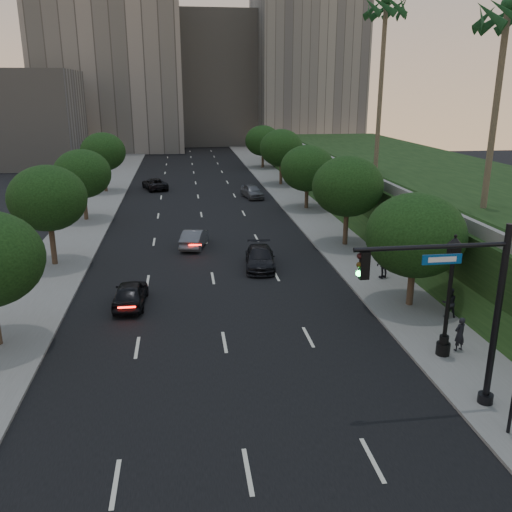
{
  "coord_description": "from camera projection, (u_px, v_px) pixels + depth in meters",
  "views": [
    {
      "loc": [
        -1.65,
        -17.91,
        11.34
      ],
      "look_at": [
        1.74,
        6.84,
        3.6
      ],
      "focal_mm": 38.0,
      "sensor_mm": 36.0,
      "label": 1
    }
  ],
  "objects": [
    {
      "name": "tree_left_b",
      "position": [
        48.0,
        198.0,
        34.86
      ],
      "size": [
        5.0,
        5.0,
        6.71
      ],
      "color": "#38281C",
      "rests_on": "ground"
    },
    {
      "name": "tree_left_c",
      "position": [
        82.0,
        174.0,
        47.27
      ],
      "size": [
        5.0,
        5.0,
        6.34
      ],
      "color": "#38281C",
      "rests_on": "ground"
    },
    {
      "name": "office_block_right",
      "position": [
        305.0,
        54.0,
        109.15
      ],
      "size": [
        20.0,
        22.0,
        36.0
      ],
      "primitive_type": "cube",
      "color": "gray",
      "rests_on": "ground"
    },
    {
      "name": "pedestrian_b",
      "position": [
        449.0,
        303.0,
        27.51
      ],
      "size": [
        0.79,
        0.63,
        1.57
      ],
      "primitive_type": "imported",
      "rotation": [
        0.0,
        0.0,
        3.09
      ],
      "color": "black",
      "rests_on": "sidewalk_right"
    },
    {
      "name": "street_lamp",
      "position": [
        448.0,
        302.0,
        23.09
      ],
      "size": [
        0.64,
        0.64,
        5.62
      ],
      "color": "black",
      "rests_on": "ground"
    },
    {
      "name": "tree_right_a",
      "position": [
        415.0,
        235.0,
        28.23
      ],
      "size": [
        5.2,
        5.2,
        6.24
      ],
      "color": "#38281C",
      "rests_on": "ground"
    },
    {
      "name": "tree_right_e",
      "position": [
        263.0,
        141.0,
        79.33
      ],
      "size": [
        5.2,
        5.2,
        6.24
      ],
      "color": "#38281C",
      "rests_on": "ground"
    },
    {
      "name": "sedan_far_left",
      "position": [
        155.0,
        184.0,
        63.36
      ],
      "size": [
        3.51,
        5.28,
        1.35
      ],
      "primitive_type": "imported",
      "rotation": [
        0.0,
        0.0,
        3.43
      ],
      "color": "black",
      "rests_on": "ground"
    },
    {
      "name": "embankment",
      "position": [
        445.0,
        196.0,
        49.27
      ],
      "size": [
        18.0,
        90.0,
        4.0
      ],
      "primitive_type": "cube",
      "color": "black",
      "rests_on": "ground"
    },
    {
      "name": "ground",
      "position": [
        235.0,
        401.0,
        20.52
      ],
      "size": [
        160.0,
        160.0,
        0.0
      ],
      "primitive_type": "plane",
      "color": "black",
      "rests_on": "ground"
    },
    {
      "name": "sedan_near_left",
      "position": [
        130.0,
        293.0,
        29.39
      ],
      "size": [
        1.83,
        4.19,
        1.4
      ],
      "primitive_type": "imported",
      "rotation": [
        0.0,
        0.0,
        3.1
      ],
      "color": "black",
      "rests_on": "ground"
    },
    {
      "name": "sidewalk_left",
      "position": [
        85.0,
        223.0,
        47.56
      ],
      "size": [
        4.5,
        140.0,
        0.15
      ],
      "primitive_type": "cube",
      "color": "slate",
      "rests_on": "ground"
    },
    {
      "name": "pedestrian_c",
      "position": [
        384.0,
        264.0,
        33.16
      ],
      "size": [
        1.16,
        0.78,
        1.84
      ],
      "primitive_type": "imported",
      "rotation": [
        0.0,
        0.0,
        3.48
      ],
      "color": "black",
      "rests_on": "sidewalk_right"
    },
    {
      "name": "traffic_signal_mast",
      "position": [
        468.0,
        317.0,
        19.0
      ],
      "size": [
        5.68,
        0.56,
        7.0
      ],
      "color": "black",
      "rests_on": "ground"
    },
    {
      "name": "palm_mid",
      "position": [
        507.0,
        17.0,
        31.5
      ],
      "size": [
        3.2,
        3.2,
        13.0
      ],
      "color": "#4C4233",
      "rests_on": "embankment"
    },
    {
      "name": "tree_right_c",
      "position": [
        307.0,
        168.0,
        51.89
      ],
      "size": [
        5.2,
        5.2,
        6.24
      ],
      "color": "#38281C",
      "rests_on": "ground"
    },
    {
      "name": "sedan_far_right",
      "position": [
        252.0,
        191.0,
        58.43
      ],
      "size": [
        2.43,
        4.48,
        1.45
      ],
      "primitive_type": "imported",
      "rotation": [
        0.0,
        0.0,
        0.18
      ],
      "color": "#515359",
      "rests_on": "ground"
    },
    {
      "name": "sedan_mid_left",
      "position": [
        194.0,
        238.0,
        40.31
      ],
      "size": [
        2.35,
        4.39,
        1.37
      ],
      "primitive_type": "imported",
      "rotation": [
        0.0,
        0.0,
        2.91
      ],
      "color": "#525359",
      "rests_on": "ground"
    },
    {
      "name": "tree_right_b",
      "position": [
        348.0,
        186.0,
        39.44
      ],
      "size": [
        5.2,
        5.2,
        6.74
      ],
      "color": "#38281C",
      "rests_on": "ground"
    },
    {
      "name": "office_block_filler",
      "position": [
        16.0,
        119.0,
        81.32
      ],
      "size": [
        18.0,
        16.0,
        14.0
      ],
      "primitive_type": "cube",
      "color": "gray",
      "rests_on": "ground"
    },
    {
      "name": "office_block_mid",
      "position": [
        215.0,
        80.0,
        113.97
      ],
      "size": [
        22.0,
        18.0,
        26.0
      ],
      "primitive_type": "cube",
      "color": "gray",
      "rests_on": "ground"
    },
    {
      "name": "sidewalk_right",
      "position": [
        313.0,
        215.0,
        50.21
      ],
      "size": [
        4.5,
        140.0,
        0.15
      ],
      "primitive_type": "cube",
      "color": "slate",
      "rests_on": "ground"
    },
    {
      "name": "parapet_wall",
      "position": [
        356.0,
        172.0,
        47.48
      ],
      "size": [
        0.35,
        90.0,
        0.7
      ],
      "primitive_type": "cube",
      "color": "slate",
      "rests_on": "embankment"
    },
    {
      "name": "palm_far",
      "position": [
        386.0,
        11.0,
        45.76
      ],
      "size": [
        3.2,
        3.2,
        15.5
      ],
      "color": "#4C4233",
      "rests_on": "embankment"
    },
    {
      "name": "office_block_left",
      "position": [
        111.0,
        62.0,
        101.03
      ],
      "size": [
        26.0,
        20.0,
        32.0
      ],
      "primitive_type": "cube",
      "color": "gray",
      "rests_on": "ground"
    },
    {
      "name": "tree_left_d",
      "position": [
        103.0,
        152.0,
        60.41
      ],
      "size": [
        5.0,
        5.0,
        6.71
      ],
      "color": "#38281C",
      "rests_on": "ground"
    },
    {
      "name": "sedan_near_right",
      "position": [
        260.0,
        258.0,
        35.62
      ],
      "size": [
        2.38,
        4.83,
        1.35
      ],
      "primitive_type": "imported",
      "rotation": [
        0.0,
        0.0,
        -0.11
      ],
      "color": "black",
      "rests_on": "ground"
    },
    {
      "name": "pedestrian_a",
      "position": [
        460.0,
        334.0,
        23.98
      ],
      "size": [
        0.67,
        0.55,
        1.58
      ],
      "primitive_type": "imported",
      "rotation": [
        0.0,
        0.0,
        3.47
      ],
      "color": "black",
      "rests_on": "sidewalk_right"
    },
    {
      "name": "road_surface",
      "position": [
        202.0,
        220.0,
        48.9
      ],
      "size": [
        16.0,
        140.0,
        0.02
      ],
      "primitive_type": "cube",
      "color": "black",
      "rests_on": "ground"
    },
    {
      "name": "tree_right_d",
      "position": [
        281.0,
        148.0,
        64.99
      ],
      "size": [
        5.2,
        5.2,
        6.74
      ],
      "color": "#38281C",
      "rests_on": "ground"
    }
  ]
}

